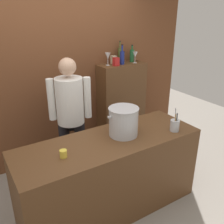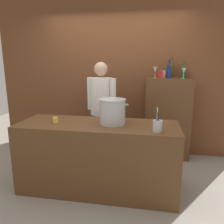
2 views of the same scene
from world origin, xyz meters
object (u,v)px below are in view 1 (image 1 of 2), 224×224
object	(u,v)px
stockpot_large	(123,122)
wine_glass_short	(108,56)
chef	(71,113)
wine_bottle_olive	(120,55)
spice_tin_red	(116,62)
wine_glass_tall	(135,55)
wine_bottle_cobalt	(122,57)
spice_tin_cream	(114,60)
butter_jar	(63,154)
utensil_crock	(175,125)
wine_bottle_green	(132,55)

from	to	relation	value
stockpot_large	wine_glass_short	bearing A→B (deg)	66.25
chef	wine_bottle_olive	distance (m)	1.33
chef	spice_tin_red	xyz separation A→B (m)	(0.91, 0.36, 0.49)
wine_glass_tall	wine_glass_short	bearing A→B (deg)	170.88
wine_bottle_cobalt	chef	bearing A→B (deg)	-159.13
spice_tin_cream	spice_tin_red	world-z (taller)	same
wine_glass_tall	spice_tin_red	distance (m)	0.37
butter_jar	spice_tin_cream	xyz separation A→B (m)	(1.38, 1.31, 0.52)
utensil_crock	wine_glass_short	bearing A→B (deg)	90.96
stockpot_large	wine_bottle_olive	world-z (taller)	wine_bottle_olive
stockpot_large	wine_bottle_cobalt	distance (m)	1.42
spice_tin_red	wine_glass_tall	bearing A→B (deg)	3.06
chef	wine_bottle_olive	xyz separation A→B (m)	(1.09, 0.53, 0.55)
stockpot_large	wine_glass_tall	xyz separation A→B (m)	(0.97, 1.11, 0.46)
stockpot_large	wine_bottle_olive	size ratio (longest dim) A/B	1.17
stockpot_large	spice_tin_cream	distance (m)	1.45
utensil_crock	spice_tin_cream	size ratio (longest dim) A/B	2.28
utensil_crock	stockpot_large	bearing A→B (deg)	157.10
chef	utensil_crock	size ratio (longest dim) A/B	6.00
wine_glass_short	wine_bottle_cobalt	bearing A→B (deg)	-14.27
spice_tin_red	spice_tin_cream	bearing A→B (deg)	71.09
stockpot_large	wine_bottle_olive	xyz separation A→B (m)	(0.78, 1.26, 0.46)
stockpot_large	wine_glass_tall	world-z (taller)	wine_glass_tall
utensil_crock	wine_bottle_cobalt	world-z (taller)	wine_bottle_cobalt
stockpot_large	wine_bottle_cobalt	world-z (taller)	wine_bottle_cobalt
utensil_crock	wine_glass_tall	size ratio (longest dim) A/B	1.61
stockpot_large	wine_bottle_olive	distance (m)	1.55
wine_bottle_cobalt	spice_tin_red	xyz separation A→B (m)	(-0.13, -0.04, -0.05)
wine_bottle_cobalt	spice_tin_red	world-z (taller)	wine_bottle_cobalt
chef	wine_bottle_olive	size ratio (longest dim) A/B	5.02
chef	wine_glass_short	size ratio (longest dim) A/B	8.97
wine_bottle_olive	wine_glass_short	world-z (taller)	wine_bottle_olive
butter_jar	wine_bottle_green	distance (m)	2.21
wine_glass_tall	utensil_crock	bearing A→B (deg)	-107.64
wine_bottle_olive	wine_bottle_cobalt	bearing A→B (deg)	-109.21
wine_glass_tall	spice_tin_red	size ratio (longest dim) A/B	1.43
spice_tin_cream	spice_tin_red	size ratio (longest dim) A/B	1.01
butter_jar	wine_glass_tall	distance (m)	2.15
wine_glass_tall	wine_bottle_cobalt	bearing A→B (deg)	175.87
butter_jar	wine_bottle_green	size ratio (longest dim) A/B	0.27
wine_glass_short	wine_bottle_olive	bearing A→B (deg)	15.43
wine_bottle_cobalt	spice_tin_red	size ratio (longest dim) A/B	2.46
wine_bottle_olive	chef	bearing A→B (deg)	-154.21
wine_bottle_olive	wine_glass_short	xyz separation A→B (m)	(-0.26, -0.07, 0.01)
utensil_crock	spice_tin_red	world-z (taller)	spice_tin_red
wine_glass_tall	chef	bearing A→B (deg)	-163.35
chef	wine_glass_tall	distance (m)	1.44
chef	stockpot_large	xyz separation A→B (m)	(0.31, -0.73, 0.09)
wine_bottle_cobalt	wine_bottle_olive	bearing A→B (deg)	70.79
butter_jar	wine_bottle_olive	xyz separation A→B (m)	(1.51, 1.33, 0.58)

